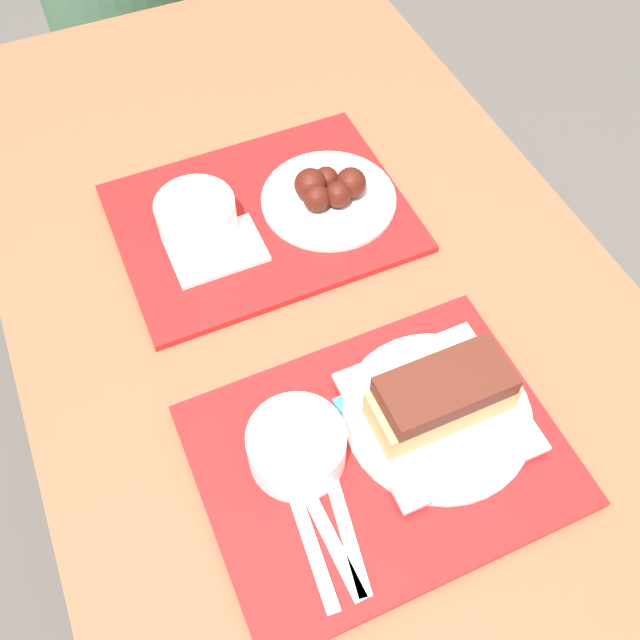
{
  "coord_description": "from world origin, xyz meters",
  "views": [
    {
      "loc": [
        -0.25,
        -0.53,
        1.56
      ],
      "look_at": [
        -0.03,
        -0.04,
        0.77
      ],
      "focal_mm": 40.0,
      "sensor_mm": 36.0,
      "label": 1
    }
  ],
  "objects_px": {
    "tray_near": "(380,455)",
    "bowl_coleslaw_far": "(196,215)",
    "brisket_sandwich_plate": "(440,404)",
    "wings_plate_far": "(328,193)",
    "tray_far": "(262,218)",
    "bowl_coleslaw_near": "(297,446)"
  },
  "relations": [
    {
      "from": "tray_far",
      "to": "wings_plate_far",
      "type": "bearing_deg",
      "value": -7.92
    },
    {
      "from": "bowl_coleslaw_near",
      "to": "bowl_coleslaw_far",
      "type": "height_order",
      "value": "same"
    },
    {
      "from": "brisket_sandwich_plate",
      "to": "wings_plate_far",
      "type": "relative_size",
      "value": 1.14
    },
    {
      "from": "brisket_sandwich_plate",
      "to": "wings_plate_far",
      "type": "bearing_deg",
      "value": 86.03
    },
    {
      "from": "tray_far",
      "to": "bowl_coleslaw_near",
      "type": "relative_size",
      "value": 3.71
    },
    {
      "from": "bowl_coleslaw_near",
      "to": "bowl_coleslaw_far",
      "type": "xyz_separation_m",
      "value": [
        0.01,
        0.4,
        0.0
      ]
    },
    {
      "from": "tray_far",
      "to": "bowl_coleslaw_near",
      "type": "bearing_deg",
      "value": -104.96
    },
    {
      "from": "tray_near",
      "to": "bowl_coleslaw_near",
      "type": "xyz_separation_m",
      "value": [
        -0.09,
        0.04,
        0.04
      ]
    },
    {
      "from": "tray_near",
      "to": "bowl_coleslaw_far",
      "type": "bearing_deg",
      "value": 101.3
    },
    {
      "from": "tray_near",
      "to": "wings_plate_far",
      "type": "bearing_deg",
      "value": 74.36
    },
    {
      "from": "bowl_coleslaw_far",
      "to": "tray_near",
      "type": "bearing_deg",
      "value": -78.7
    },
    {
      "from": "tray_near",
      "to": "tray_far",
      "type": "xyz_separation_m",
      "value": [
        0.01,
        0.43,
        0.0
      ]
    },
    {
      "from": "brisket_sandwich_plate",
      "to": "bowl_coleslaw_far",
      "type": "distance_m",
      "value": 0.46
    },
    {
      "from": "tray_near",
      "to": "brisket_sandwich_plate",
      "type": "distance_m",
      "value": 0.1
    },
    {
      "from": "tray_near",
      "to": "brisket_sandwich_plate",
      "type": "bearing_deg",
      "value": 10.67
    },
    {
      "from": "bowl_coleslaw_far",
      "to": "wings_plate_far",
      "type": "height_order",
      "value": "same"
    },
    {
      "from": "brisket_sandwich_plate",
      "to": "tray_near",
      "type": "bearing_deg",
      "value": -169.33
    },
    {
      "from": "tray_near",
      "to": "wings_plate_far",
      "type": "distance_m",
      "value": 0.43
    },
    {
      "from": "bowl_coleslaw_near",
      "to": "brisket_sandwich_plate",
      "type": "xyz_separation_m",
      "value": [
        0.18,
        -0.02,
        0.0
      ]
    },
    {
      "from": "tray_near",
      "to": "wings_plate_far",
      "type": "xyz_separation_m",
      "value": [
        0.12,
        0.41,
        0.03
      ]
    },
    {
      "from": "tray_near",
      "to": "bowl_coleslaw_near",
      "type": "height_order",
      "value": "bowl_coleslaw_near"
    },
    {
      "from": "tray_far",
      "to": "brisket_sandwich_plate",
      "type": "relative_size",
      "value": 1.84
    }
  ]
}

